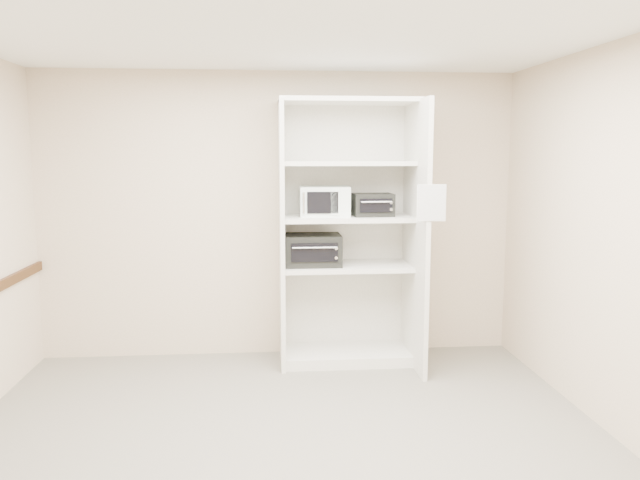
{
  "coord_description": "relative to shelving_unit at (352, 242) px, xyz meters",
  "views": [
    {
      "loc": [
        -0.12,
        -3.94,
        1.94
      ],
      "look_at": [
        0.35,
        1.42,
        1.19
      ],
      "focal_mm": 35.0,
      "sensor_mm": 36.0,
      "label": 1
    }
  ],
  "objects": [
    {
      "name": "floor",
      "position": [
        -0.67,
        -1.7,
        -1.13
      ],
      "size": [
        4.5,
        4.0,
        0.01
      ],
      "primitive_type": "cube",
      "color": "#5E5C52",
      "rests_on": "ground"
    },
    {
      "name": "shelving_unit",
      "position": [
        0.0,
        0.0,
        0.0
      ],
      "size": [
        1.24,
        0.92,
        2.42
      ],
      "color": "silver",
      "rests_on": "floor"
    },
    {
      "name": "paper_sign",
      "position": [
        0.57,
        -0.63,
        0.4
      ],
      "size": [
        0.23,
        0.02,
        0.3
      ],
      "primitive_type": "cube",
      "rotation": [
        0.0,
        0.0,
        -0.07
      ],
      "color": "white",
      "rests_on": "shelving_unit"
    },
    {
      "name": "toaster_oven_lower",
      "position": [
        -0.36,
        -0.01,
        -0.07
      ],
      "size": [
        0.51,
        0.38,
        0.28
      ],
      "primitive_type": "cube",
      "rotation": [
        0.0,
        0.0,
        -0.0
      ],
      "color": "black",
      "rests_on": "shelving_unit"
    },
    {
      "name": "wall_back",
      "position": [
        -0.67,
        0.3,
        0.22
      ],
      "size": [
        4.5,
        0.02,
        2.7
      ],
      "primitive_type": "cube",
      "color": "beige",
      "rests_on": "ground"
    },
    {
      "name": "wall_front",
      "position": [
        -0.67,
        -3.7,
        0.22
      ],
      "size": [
        4.5,
        0.02,
        2.7
      ],
      "primitive_type": "cube",
      "color": "beige",
      "rests_on": "ground"
    },
    {
      "name": "microwave",
      "position": [
        -0.25,
        0.03,
        0.37
      ],
      "size": [
        0.46,
        0.36,
        0.27
      ],
      "primitive_type": "cube",
      "rotation": [
        0.0,
        0.0,
        -0.03
      ],
      "color": "white",
      "rests_on": "shelving_unit"
    },
    {
      "name": "toaster_oven_upper",
      "position": [
        0.18,
        -0.03,
        0.34
      ],
      "size": [
        0.37,
        0.29,
        0.21
      ],
      "primitive_type": "cube",
      "rotation": [
        0.0,
        0.0,
        0.05
      ],
      "color": "black",
      "rests_on": "shelving_unit"
    },
    {
      "name": "ceiling",
      "position": [
        -0.67,
        -1.7,
        1.57
      ],
      "size": [
        4.5,
        4.0,
        0.01
      ],
      "primitive_type": "cube",
      "color": "white"
    },
    {
      "name": "wall_right",
      "position": [
        1.58,
        -1.7,
        0.22
      ],
      "size": [
        0.02,
        4.0,
        2.7
      ],
      "primitive_type": "cube",
      "color": "beige",
      "rests_on": "ground"
    }
  ]
}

